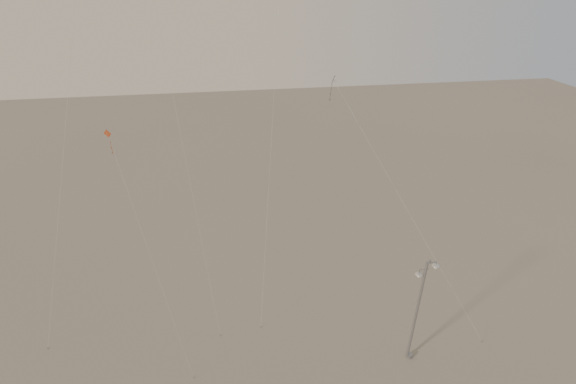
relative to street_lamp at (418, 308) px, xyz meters
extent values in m
plane|color=gray|center=(-9.03, 0.00, -4.50)|extent=(160.00, 160.00, 0.00)
cylinder|color=#9799A0|center=(-0.08, -0.01, -4.35)|extent=(0.44, 0.44, 0.30)
cylinder|color=#9799A0|center=(-0.08, -0.01, -0.35)|extent=(0.53, 0.18, 8.29)
cylinder|color=#9799A0|center=(0.28, -0.01, 3.84)|extent=(0.14, 0.14, 0.18)
cylinder|color=#9799A0|center=(0.52, 0.02, 3.69)|extent=(0.50, 0.14, 0.07)
cylinder|color=#9799A0|center=(0.77, 0.06, 3.54)|extent=(0.06, 0.06, 0.30)
ellipsoid|color=beige|center=(0.77, 0.06, 3.39)|extent=(0.52, 0.52, 0.18)
cylinder|color=#9799A0|center=(-0.02, 0.01, 3.24)|extent=(0.60, 0.11, 0.07)
cylinder|color=#9799A0|center=(-0.32, 0.03, 3.04)|extent=(0.06, 0.06, 0.40)
ellipsoid|color=beige|center=(-0.32, 0.03, 2.84)|extent=(0.52, 0.52, 0.18)
cylinder|color=beige|center=(-21.84, 7.57, 12.21)|extent=(8.29, 4.98, 33.31)
cylinder|color=#9799A0|center=(-25.98, 5.09, -4.45)|extent=(0.06, 0.06, 0.10)
cylinder|color=beige|center=(-14.62, 5.95, 8.75)|extent=(2.41, 3.27, 26.39)
cylinder|color=#9799A0|center=(-13.43, 4.32, -4.45)|extent=(0.06, 0.06, 0.10)
cylinder|color=beige|center=(-7.54, 13.06, 16.14)|extent=(5.49, 16.77, 41.19)
cylinder|color=#9799A0|center=(-10.28, 4.69, -4.45)|extent=(0.06, 0.06, 0.10)
cube|color=#993616|center=(-19.16, 5.80, 11.51)|extent=(0.52, 0.41, 0.62)
cylinder|color=#993616|center=(-19.11, 5.94, 10.68)|extent=(0.08, 0.18, 1.11)
cylinder|color=beige|center=(-17.26, 3.24, 3.53)|extent=(3.82, 5.13, 15.96)
cylinder|color=#9799A0|center=(-15.36, 0.68, -4.45)|extent=(0.06, 0.06, 0.10)
cube|color=#352F2C|center=(-3.97, 9.81, 13.35)|extent=(0.30, 0.67, 0.68)
cylinder|color=#352F2C|center=(-4.12, 9.81, 12.42)|extent=(0.20, 0.03, 1.24)
cylinder|color=beige|center=(0.96, 5.14, 4.45)|extent=(9.88, 9.34, 17.80)
cylinder|color=#9799A0|center=(5.89, 0.48, -4.45)|extent=(0.06, 0.06, 0.10)
camera|label=1|loc=(-12.54, -21.76, 20.62)|focal=28.00mm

